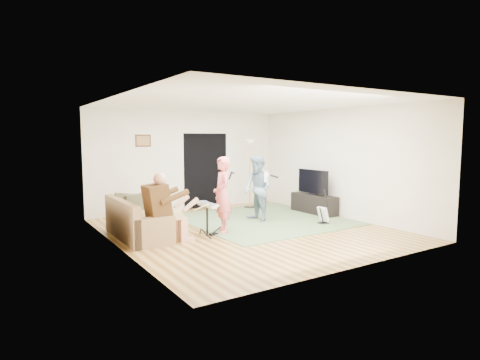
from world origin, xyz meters
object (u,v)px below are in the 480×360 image
object	(u,v)px
singer	(222,195)
television	(313,181)
sofa	(134,225)
dining_chair	(150,211)
tv_cabinet	(314,204)
guitarist	(258,189)
guitar_spare	(323,214)
torchiere_lamp	(250,161)
drum_kit	(207,221)

from	to	relation	value
singer	television	distance (m)	3.08
sofa	dining_chair	bearing A→B (deg)	55.41
tv_cabinet	television	distance (m)	0.60
guitarist	guitar_spare	size ratio (longest dim) A/B	1.96
guitar_spare	dining_chair	bearing A→B (deg)	148.80
television	singer	bearing A→B (deg)	-169.77
guitarist	torchiere_lamp	size ratio (longest dim) A/B	0.81
singer	tv_cabinet	bearing A→B (deg)	114.76
dining_chair	television	size ratio (longest dim) A/B	0.87
singer	torchiere_lamp	xyz separation A→B (m)	(2.15, 2.18, 0.53)
guitarist	tv_cabinet	distance (m)	1.89
guitar_spare	dining_chair	xyz separation A→B (m)	(-3.39, 2.05, 0.10)
sofa	guitarist	distance (m)	3.02
singer	dining_chair	size ratio (longest dim) A/B	1.74
guitarist	dining_chair	bearing A→B (deg)	-113.62
sofa	dining_chair	xyz separation A→B (m)	(0.69, 0.99, 0.07)
tv_cabinet	drum_kit	bearing A→B (deg)	-169.25
drum_kit	guitar_spare	xyz separation A→B (m)	(2.79, -0.41, -0.07)
dining_chair	sofa	bearing A→B (deg)	-110.77
drum_kit	dining_chair	size ratio (longest dim) A/B	0.76
guitar_spare	television	bearing A→B (deg)	58.51
torchiere_lamp	tv_cabinet	distance (m)	2.16
guitar_spare	dining_chair	size ratio (longest dim) A/B	0.87
guitarist	television	distance (m)	1.77
sofa	television	bearing A→B (deg)	0.18
guitar_spare	dining_chair	world-z (taller)	dining_chair
television	tv_cabinet	bearing A→B (deg)	0.00
drum_kit	guitarist	distance (m)	1.87
television	guitarist	bearing A→B (deg)	-179.38
singer	television	bearing A→B (deg)	114.92
singer	torchiere_lamp	distance (m)	3.11
singer	tv_cabinet	world-z (taller)	singer
drum_kit	television	bearing A→B (deg)	10.90
tv_cabinet	television	bearing A→B (deg)	180.00
sofa	guitarist	size ratio (longest dim) A/B	1.23
torchiere_lamp	guitar_spare	bearing A→B (deg)	-85.38
guitar_spare	tv_cabinet	distance (m)	1.29
singer	guitarist	world-z (taller)	singer
sofa	television	size ratio (longest dim) A/B	1.83
sofa	tv_cabinet	world-z (taller)	sofa
dining_chair	television	world-z (taller)	television
sofa	torchiere_lamp	world-z (taller)	torchiere_lamp
dining_chair	guitarist	bearing A→B (deg)	-9.80
drum_kit	singer	bearing A→B (deg)	15.63
guitarist	dining_chair	world-z (taller)	guitarist
singer	tv_cabinet	xyz separation A→B (m)	(3.08, 0.55, -0.54)
singer	television	world-z (taller)	singer
sofa	drum_kit	size ratio (longest dim) A/B	2.78
drum_kit	guitar_spare	distance (m)	2.82
drum_kit	singer	distance (m)	0.66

